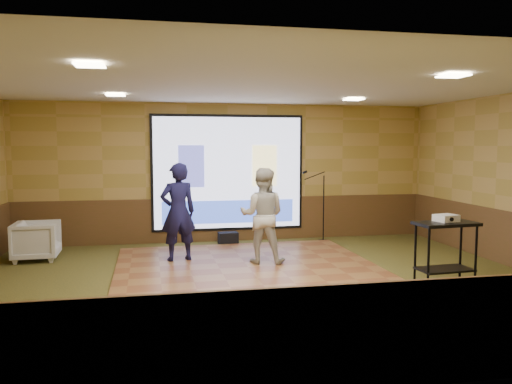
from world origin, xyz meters
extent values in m
plane|color=#343E1C|center=(0.00, 0.00, 0.00)|extent=(9.00, 9.00, 0.00)
cube|color=tan|center=(0.00, 3.50, 1.50)|extent=(9.00, 0.04, 3.00)
cube|color=tan|center=(0.00, -3.50, 1.50)|extent=(9.00, 0.04, 3.00)
cube|color=beige|center=(0.00, 0.00, 3.00)|extent=(9.00, 7.00, 0.04)
cube|color=#503C1A|center=(0.00, 3.48, 0.47)|extent=(9.00, 0.04, 0.95)
cube|color=#503C1A|center=(0.00, -3.48, 0.47)|extent=(9.00, 0.04, 0.95)
cube|color=black|center=(0.00, 3.45, 1.50)|extent=(3.32, 0.03, 2.52)
cube|color=#C7D2FD|center=(0.00, 3.42, 1.50)|extent=(3.20, 0.02, 2.40)
cube|color=#424591|center=(-0.80, 3.40, 1.65)|extent=(0.55, 0.01, 0.90)
cube|color=#E3D583|center=(0.80, 3.40, 1.65)|extent=(0.55, 0.01, 0.90)
cube|color=#314EBB|center=(0.00, 3.40, 0.65)|extent=(2.88, 0.01, 0.50)
cube|color=beige|center=(-2.20, 1.80, 2.97)|extent=(0.32, 0.32, 0.02)
cube|color=beige|center=(2.20, 1.80, 2.97)|extent=(0.32, 0.32, 0.02)
cube|color=beige|center=(-2.20, -1.50, 2.97)|extent=(0.32, 0.32, 0.02)
cube|color=beige|center=(2.20, -1.50, 2.97)|extent=(0.32, 0.32, 0.02)
cube|color=brown|center=(-0.02, 1.26, 0.02)|extent=(4.49, 3.46, 0.03)
imported|color=#131239|center=(-1.16, 1.63, 0.91)|extent=(0.72, 0.55, 1.76)
imported|color=beige|center=(0.29, 1.19, 0.87)|extent=(0.97, 0.86, 1.67)
cylinder|color=black|center=(2.34, -0.82, 0.45)|extent=(0.04, 0.04, 0.91)
cylinder|color=black|center=(3.10, -0.82, 0.45)|extent=(0.04, 0.04, 0.91)
cylinder|color=black|center=(2.34, -0.44, 0.45)|extent=(0.04, 0.04, 0.91)
cylinder|color=black|center=(3.10, -0.44, 0.45)|extent=(0.04, 0.04, 0.91)
cube|color=black|center=(2.72, -0.63, 0.93)|extent=(0.91, 0.48, 0.05)
cube|color=black|center=(2.72, -0.63, 0.24)|extent=(0.81, 0.43, 0.03)
cube|color=white|center=(2.75, -0.57, 1.01)|extent=(0.36, 0.33, 0.10)
cylinder|color=black|center=(2.04, 3.01, 0.01)|extent=(0.25, 0.25, 0.02)
cylinder|color=black|center=(2.04, 3.01, 0.72)|extent=(0.02, 0.02, 1.44)
cylinder|color=black|center=(1.82, 3.01, 1.44)|extent=(0.46, 0.02, 0.18)
cylinder|color=black|center=(1.60, 3.01, 1.52)|extent=(0.11, 0.05, 0.08)
imported|color=gray|center=(-3.70, 2.28, 0.36)|extent=(0.82, 0.79, 0.71)
cube|color=black|center=(-0.06, 3.08, 0.13)|extent=(0.42, 0.30, 0.25)
camera|label=1|loc=(-1.46, -7.31, 2.09)|focal=35.00mm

